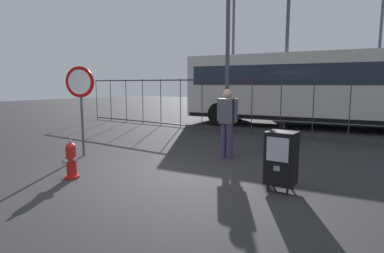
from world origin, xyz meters
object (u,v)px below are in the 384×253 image
at_px(bus_near, 315,86).
at_px(street_light_near_left, 381,29).
at_px(bus_far, 381,86).
at_px(street_light_near_right, 288,11).
at_px(fire_hydrant, 71,160).
at_px(newspaper_box_primary, 281,158).
at_px(street_light_far_left, 228,26).
at_px(stop_sign, 80,92).
at_px(street_light_far_right, 234,25).
at_px(pedestrian, 227,120).

height_order(bus_near, street_light_near_left, street_light_near_left).
relative_size(bus_far, street_light_near_right, 1.33).
bearing_deg(bus_near, street_light_near_right, -142.50).
xyz_separation_m(fire_hydrant, newspaper_box_primary, (3.57, 1.56, 0.22)).
bearing_deg(street_light_far_left, street_light_near_left, 66.15).
xyz_separation_m(newspaper_box_primary, stop_sign, (-5.00, -0.23, 1.03)).
bearing_deg(stop_sign, street_light_far_left, 72.92).
xyz_separation_m(newspaper_box_primary, street_light_near_left, (0.33, 13.30, 3.90)).
xyz_separation_m(bus_near, street_light_far_right, (-4.92, 2.27, 3.22)).
bearing_deg(street_light_far_right, pedestrian, -63.60).
distance_m(fire_hydrant, newspaper_box_primary, 3.90).
bearing_deg(street_light_near_left, stop_sign, -111.49).
height_order(newspaper_box_primary, street_light_near_left, street_light_near_left).
distance_m(stop_sign, street_light_near_left, 14.81).
distance_m(fire_hydrant, bus_far, 14.40).
distance_m(bus_near, street_light_far_left, 4.75).
height_order(fire_hydrant, street_light_near_left, street_light_near_left).
distance_m(pedestrian, street_light_far_left, 4.41).
height_order(bus_far, street_light_near_left, street_light_near_left).
bearing_deg(pedestrian, stop_sign, -149.51).
bearing_deg(street_light_far_left, newspaper_box_primary, -52.79).
distance_m(fire_hydrant, bus_near, 10.27).
bearing_deg(newspaper_box_primary, street_light_near_right, 107.83).
bearing_deg(pedestrian, bus_near, 86.54).
bearing_deg(bus_far, bus_near, -112.01).
distance_m(pedestrian, street_light_far_right, 10.88).
bearing_deg(street_light_near_right, pedestrian, -84.92).
height_order(pedestrian, bus_near, bus_near).
bearing_deg(bus_far, fire_hydrant, -100.01).
distance_m(street_light_near_left, street_light_far_right, 7.23).
bearing_deg(bus_near, stop_sign, -119.02).
relative_size(bus_near, street_light_far_left, 1.69).
height_order(fire_hydrant, street_light_far_left, street_light_far_left).
bearing_deg(fire_hydrant, street_light_near_left, 75.28).
relative_size(bus_far, street_light_far_right, 1.24).
bearing_deg(street_light_far_left, bus_near, 61.83).
relative_size(pedestrian, bus_far, 0.16).
xyz_separation_m(bus_near, bus_far, (2.07, 3.75, 0.00)).
relative_size(bus_far, street_light_near_left, 1.38).
xyz_separation_m(street_light_near_left, street_light_near_right, (-2.74, -5.80, 0.13)).
xyz_separation_m(street_light_far_left, street_light_far_right, (-2.89, 6.06, 1.20)).
distance_m(stop_sign, street_light_far_right, 11.49).
relative_size(fire_hydrant, newspaper_box_primary, 0.73).
bearing_deg(fire_hydrant, street_light_far_left, 89.39).
bearing_deg(street_light_far_right, street_light_far_left, -64.53).
relative_size(newspaper_box_primary, bus_near, 0.10).
height_order(newspaper_box_primary, bus_far, bus_far).
height_order(street_light_near_right, street_light_far_right, street_light_far_right).
bearing_deg(newspaper_box_primary, street_light_near_left, 88.58).
bearing_deg(street_light_near_right, bus_far, 57.21).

